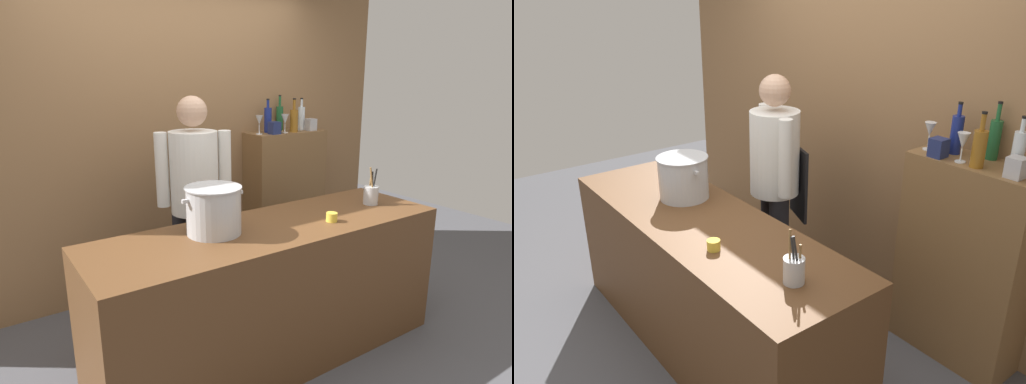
{
  "view_description": "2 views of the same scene",
  "coord_description": "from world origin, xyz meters",
  "views": [
    {
      "loc": [
        -1.53,
        -2.07,
        1.8
      ],
      "look_at": [
        0.08,
        0.3,
        1.04
      ],
      "focal_mm": 31.06,
      "sensor_mm": 36.0,
      "label": 1
    },
    {
      "loc": [
        2.41,
        -1.37,
        2.22
      ],
      "look_at": [
        0.26,
        0.31,
        1.09
      ],
      "focal_mm": 35.89,
      "sensor_mm": 36.0,
      "label": 2
    }
  ],
  "objects": [
    {
      "name": "brick_back_panel",
      "position": [
        0.0,
        1.4,
        1.5
      ],
      "size": [
        4.4,
        0.1,
        3.0
      ],
      "primitive_type": "cube",
      "color": "olive",
      "rests_on": "ground_plane"
    },
    {
      "name": "utensil_crock",
      "position": [
        0.85,
        -0.01,
        0.97
      ],
      "size": [
        0.1,
        0.1,
        0.27
      ],
      "color": "#B7BABF",
      "rests_on": "prep_counter"
    },
    {
      "name": "butter_jar",
      "position": [
        0.35,
        -0.14,
        0.93
      ],
      "size": [
        0.07,
        0.07,
        0.06
      ],
      "primitive_type": "cylinder",
      "color": "yellow",
      "rests_on": "prep_counter"
    },
    {
      "name": "prep_counter",
      "position": [
        0.0,
        0.0,
        0.45
      ],
      "size": [
        2.3,
        0.7,
        0.9
      ],
      "primitive_type": "cube",
      "color": "brown",
      "rests_on": "ground_plane"
    },
    {
      "name": "ground_plane",
      "position": [
        0.0,
        0.0,
        0.0
      ],
      "size": [
        8.0,
        8.0,
        0.0
      ],
      "primitive_type": "plane",
      "color": "#4C4C51"
    },
    {
      "name": "wine_bottle_green",
      "position": [
        1.02,
        1.29,
        1.4
      ],
      "size": [
        0.07,
        0.07,
        0.33
      ],
      "color": "#1E592D",
      "rests_on": "bar_cabinet"
    },
    {
      "name": "wine_bottle_clear",
      "position": [
        1.21,
        1.2,
        1.4
      ],
      "size": [
        0.07,
        0.07,
        0.3
      ],
      "color": "silver",
      "rests_on": "bar_cabinet"
    },
    {
      "name": "stockpot_large",
      "position": [
        -0.36,
        0.08,
        1.04
      ],
      "size": [
        0.39,
        0.33,
        0.28
      ],
      "color": "#B7BABF",
      "rests_on": "prep_counter"
    },
    {
      "name": "wine_bottle_cobalt",
      "position": [
        0.83,
        1.22,
        1.4
      ],
      "size": [
        0.07,
        0.07,
        0.3
      ],
      "color": "navy",
      "rests_on": "bar_cabinet"
    },
    {
      "name": "bar_cabinet",
      "position": [
        1.01,
        1.19,
        0.64
      ],
      "size": [
        0.76,
        0.32,
        1.28
      ],
      "primitive_type": "cube",
      "color": "brown",
      "rests_on": "ground_plane"
    },
    {
      "name": "spice_tin_silver",
      "position": [
        1.26,
        1.12,
        1.34
      ],
      "size": [
        0.09,
        0.09,
        0.11
      ],
      "primitive_type": "cube",
      "color": "#B2B2B7",
      "rests_on": "bar_cabinet"
    },
    {
      "name": "wine_glass_tall",
      "position": [
        0.94,
        1.11,
        1.4
      ],
      "size": [
        0.07,
        0.07,
        0.17
      ],
      "color": "silver",
      "rests_on": "bar_cabinet"
    },
    {
      "name": "wine_glass_short",
      "position": [
        0.69,
        1.16,
        1.4
      ],
      "size": [
        0.07,
        0.07,
        0.17
      ],
      "color": "silver",
      "rests_on": "bar_cabinet"
    },
    {
      "name": "chef",
      "position": [
        -0.18,
        0.7,
        0.96
      ],
      "size": [
        0.5,
        0.4,
        1.66
      ],
      "rotation": [
        0.0,
        0.0,
        2.78
      ],
      "color": "black",
      "rests_on": "ground_plane"
    },
    {
      "name": "wine_bottle_amber",
      "position": [
        1.04,
        1.11,
        1.39
      ],
      "size": [
        0.07,
        0.07,
        0.31
      ],
      "color": "#8C5919",
      "rests_on": "bar_cabinet"
    },
    {
      "name": "spice_tin_navy",
      "position": [
        0.81,
        1.09,
        1.34
      ],
      "size": [
        0.09,
        0.09,
        0.11
      ],
      "primitive_type": "cube",
      "color": "navy",
      "rests_on": "bar_cabinet"
    }
  ]
}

